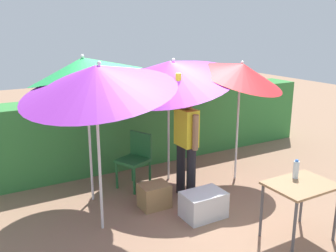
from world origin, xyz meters
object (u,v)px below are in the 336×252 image
Objects in this scene: umbrella_orange at (171,72)px; cooler_box at (203,205)px; umbrella_yellow at (84,68)px; person_vendor at (186,138)px; folding_table at (301,190)px; bottle_water at (296,169)px; crate_cardboard at (154,196)px; umbrella_navy at (241,72)px; umbrella_rainbow at (97,79)px; chair_plastic at (136,157)px.

cooler_box is (-0.25, -1.34, -1.67)m from umbrella_orange.
person_vendor is (1.32, -0.56, -1.07)m from umbrella_yellow.
folding_table is 0.26m from bottle_water.
cooler_box reaches higher than crate_cardboard.
person_vendor is at bearing -23.06° from umbrella_yellow.
umbrella_yellow is at bearing 171.11° from umbrella_navy.
umbrella_yellow reaches higher than umbrella_navy.
cooler_box is 1.33m from bottle_water.
umbrella_orange is 5.69× the size of crate_cardboard.
person_vendor is at bearing -171.21° from umbrella_navy.
umbrella_orange is at bearing 31.86° from umbrella_rainbow.
umbrella_navy is 3.89× the size of cooler_box.
bottle_water is at bearing -106.72° from umbrella_navy.
folding_table is at bearing -55.01° from cooler_box.
cooler_box is (1.30, -0.38, -1.78)m from umbrella_rainbow.
person_vendor is at bearing 112.29° from bottle_water.
umbrella_rainbow is 2.68× the size of chair_plastic.
umbrella_navy is at bearing 73.28° from bottle_water.
umbrella_yellow is at bearing 82.60° from umbrella_rainbow.
cooler_box is at bearing -46.59° from umbrella_yellow.
umbrella_orange reaches higher than umbrella_yellow.
umbrella_navy reaches higher than cooler_box.
chair_plastic is at bearing 162.42° from umbrella_navy.
person_vendor reaches higher than crate_cardboard.
umbrella_yellow is at bearing 133.41° from cooler_box.
bottle_water is at bearing -47.82° from cooler_box.
folding_table is at bearing -54.01° from crate_cardboard.
crate_cardboard is at bearing 14.14° from umbrella_rainbow.
folding_table is at bearing -79.07° from umbrella_orange.
folding_table is at bearing -71.59° from person_vendor.
umbrella_orange is at bearing 103.35° from bottle_water.
umbrella_rainbow reaches higher than bottle_water.
bottle_water is (0.52, -2.19, -1.00)m from umbrella_orange.
folding_table reaches higher than crate_cardboard.
umbrella_navy is at bearing -17.58° from chair_plastic.
person_vendor is 3.23× the size of cooler_box.
umbrella_rainbow is at bearing 163.70° from cooler_box.
umbrella_yellow reaches higher than crate_cardboard.
bottle_water is at bearing 67.03° from folding_table.
folding_table is (1.89, -2.26, -1.36)m from umbrella_yellow.
umbrella_orange is at bearing -4.45° from chair_plastic.
umbrella_rainbow reaches higher than chair_plastic.
umbrella_orange is 1.05× the size of umbrella_navy.
umbrella_yellow is 2.07m from crate_cardboard.
umbrella_rainbow is 4.10× the size of cooler_box.
umbrella_navy is (1.04, -0.48, -0.01)m from umbrella_orange.
umbrella_navy is 2.30m from folding_table.
chair_plastic is 2.54m from bottle_water.
umbrella_navy is 2.43m from crate_cardboard.
chair_plastic is at bearing 126.15° from person_vendor.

